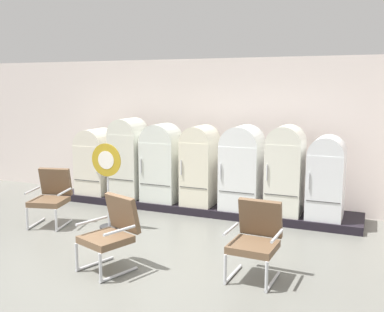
{
  "coord_description": "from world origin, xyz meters",
  "views": [
    {
      "loc": [
        3.1,
        -4.83,
        2.4
      ],
      "look_at": [
        -0.05,
        2.75,
        1.09
      ],
      "focal_mm": 41.89,
      "sensor_mm": 36.0,
      "label": 1
    }
  ],
  "objects_px": {
    "refrigerator_5": "(285,167)",
    "armchair_center": "(112,230)",
    "sign_stand": "(107,183)",
    "refrigerator_1": "(128,155)",
    "refrigerator_2": "(161,160)",
    "refrigerator_3": "(200,163)",
    "armchair_left": "(51,195)",
    "refrigerator_6": "(326,175)",
    "refrigerator_4": "(242,165)",
    "refrigerator_0": "(96,159)",
    "armchair_right": "(256,237)"
  },
  "relations": [
    {
      "from": "refrigerator_2",
      "to": "armchair_left",
      "type": "height_order",
      "value": "refrigerator_2"
    },
    {
      "from": "armchair_center",
      "to": "armchair_left",
      "type": "bearing_deg",
      "value": 148.57
    },
    {
      "from": "refrigerator_0",
      "to": "refrigerator_5",
      "type": "bearing_deg",
      "value": -0.39
    },
    {
      "from": "armchair_left",
      "to": "sign_stand",
      "type": "xyz_separation_m",
      "value": [
        1.02,
        0.19,
        0.25
      ]
    },
    {
      "from": "refrigerator_2",
      "to": "armchair_left",
      "type": "xyz_separation_m",
      "value": [
        -1.29,
        -1.69,
        -0.42
      ]
    },
    {
      "from": "refrigerator_3",
      "to": "refrigerator_4",
      "type": "height_order",
      "value": "refrigerator_4"
    },
    {
      "from": "refrigerator_1",
      "to": "sign_stand",
      "type": "relative_size",
      "value": 1.1
    },
    {
      "from": "refrigerator_1",
      "to": "refrigerator_4",
      "type": "distance_m",
      "value": 2.37
    },
    {
      "from": "refrigerator_0",
      "to": "refrigerator_2",
      "type": "distance_m",
      "value": 1.56
    },
    {
      "from": "refrigerator_1",
      "to": "sign_stand",
      "type": "bearing_deg",
      "value": -72.23
    },
    {
      "from": "refrigerator_2",
      "to": "armchair_center",
      "type": "bearing_deg",
      "value": -76.07
    },
    {
      "from": "refrigerator_3",
      "to": "refrigerator_5",
      "type": "bearing_deg",
      "value": -0.6
    },
    {
      "from": "refrigerator_1",
      "to": "armchair_center",
      "type": "height_order",
      "value": "refrigerator_1"
    },
    {
      "from": "refrigerator_2",
      "to": "armchair_left",
      "type": "bearing_deg",
      "value": -127.23
    },
    {
      "from": "refrigerator_4",
      "to": "refrigerator_2",
      "type": "bearing_deg",
      "value": -178.34
    },
    {
      "from": "refrigerator_1",
      "to": "armchair_left",
      "type": "bearing_deg",
      "value": -107.18
    },
    {
      "from": "refrigerator_2",
      "to": "refrigerator_4",
      "type": "xyz_separation_m",
      "value": [
        1.62,
        0.05,
        0.01
      ]
    },
    {
      "from": "armchair_right",
      "to": "refrigerator_5",
      "type": "bearing_deg",
      "value": 92.88
    },
    {
      "from": "armchair_right",
      "to": "sign_stand",
      "type": "height_order",
      "value": "sign_stand"
    },
    {
      "from": "refrigerator_4",
      "to": "sign_stand",
      "type": "relative_size",
      "value": 1.06
    },
    {
      "from": "refrigerator_1",
      "to": "refrigerator_2",
      "type": "relative_size",
      "value": 1.05
    },
    {
      "from": "refrigerator_1",
      "to": "refrigerator_6",
      "type": "relative_size",
      "value": 1.13
    },
    {
      "from": "sign_stand",
      "to": "refrigerator_5",
      "type": "bearing_deg",
      "value": 29.78
    },
    {
      "from": "refrigerator_2",
      "to": "armchair_center",
      "type": "height_order",
      "value": "refrigerator_2"
    },
    {
      "from": "refrigerator_3",
      "to": "sign_stand",
      "type": "xyz_separation_m",
      "value": [
        -1.06,
        -1.54,
        -0.17
      ]
    },
    {
      "from": "refrigerator_4",
      "to": "armchair_right",
      "type": "xyz_separation_m",
      "value": [
        0.91,
        -2.5,
        -0.43
      ]
    },
    {
      "from": "refrigerator_6",
      "to": "armchair_right",
      "type": "distance_m",
      "value": 2.58
    },
    {
      "from": "refrigerator_4",
      "to": "refrigerator_0",
      "type": "bearing_deg",
      "value": 179.87
    },
    {
      "from": "refrigerator_5",
      "to": "armchair_left",
      "type": "xyz_separation_m",
      "value": [
        -3.69,
        -1.72,
        -0.45
      ]
    },
    {
      "from": "refrigerator_4",
      "to": "armchair_left",
      "type": "xyz_separation_m",
      "value": [
        -2.9,
        -1.74,
        -0.43
      ]
    },
    {
      "from": "refrigerator_3",
      "to": "refrigerator_5",
      "type": "relative_size",
      "value": 0.96
    },
    {
      "from": "refrigerator_5",
      "to": "sign_stand",
      "type": "distance_m",
      "value": 3.08
    },
    {
      "from": "refrigerator_4",
      "to": "refrigerator_6",
      "type": "relative_size",
      "value": 1.09
    },
    {
      "from": "refrigerator_6",
      "to": "sign_stand",
      "type": "xyz_separation_m",
      "value": [
        -3.37,
        -1.54,
        -0.12
      ]
    },
    {
      "from": "refrigerator_3",
      "to": "armchair_left",
      "type": "relative_size",
      "value": 1.56
    },
    {
      "from": "refrigerator_5",
      "to": "armchair_center",
      "type": "bearing_deg",
      "value": -119.61
    },
    {
      "from": "refrigerator_1",
      "to": "refrigerator_4",
      "type": "height_order",
      "value": "refrigerator_1"
    },
    {
      "from": "refrigerator_3",
      "to": "refrigerator_5",
      "type": "distance_m",
      "value": 1.61
    },
    {
      "from": "armchair_center",
      "to": "refrigerator_2",
      "type": "bearing_deg",
      "value": 103.93
    },
    {
      "from": "refrigerator_4",
      "to": "sign_stand",
      "type": "height_order",
      "value": "refrigerator_4"
    },
    {
      "from": "refrigerator_0",
      "to": "sign_stand",
      "type": "bearing_deg",
      "value": -50.27
    },
    {
      "from": "refrigerator_2",
      "to": "refrigerator_5",
      "type": "relative_size",
      "value": 0.97
    },
    {
      "from": "refrigerator_0",
      "to": "armchair_right",
      "type": "xyz_separation_m",
      "value": [
        4.09,
        -2.5,
        -0.33
      ]
    },
    {
      "from": "refrigerator_2",
      "to": "armchair_right",
      "type": "bearing_deg",
      "value": -44.1
    },
    {
      "from": "refrigerator_6",
      "to": "sign_stand",
      "type": "relative_size",
      "value": 0.97
    },
    {
      "from": "refrigerator_1",
      "to": "refrigerator_5",
      "type": "height_order",
      "value": "refrigerator_1"
    },
    {
      "from": "refrigerator_3",
      "to": "armchair_left",
      "type": "bearing_deg",
      "value": -140.07
    },
    {
      "from": "refrigerator_2",
      "to": "refrigerator_4",
      "type": "distance_m",
      "value": 1.62
    },
    {
      "from": "refrigerator_6",
      "to": "armchair_center",
      "type": "distance_m",
      "value": 3.81
    },
    {
      "from": "armchair_right",
      "to": "armchair_center",
      "type": "bearing_deg",
      "value": -165.26
    }
  ]
}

